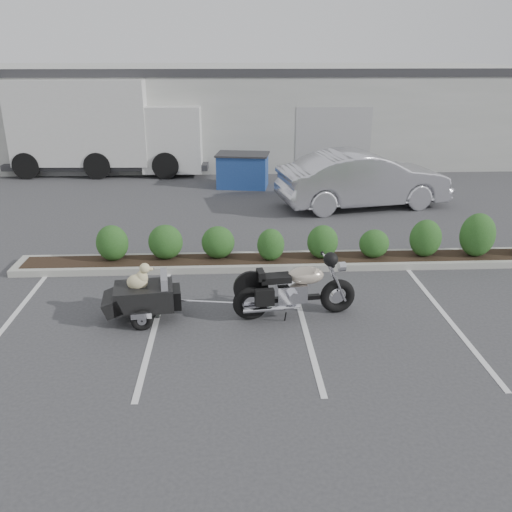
{
  "coord_description": "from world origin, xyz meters",
  "views": [
    {
      "loc": [
        -0.09,
        -9.45,
        4.67
      ],
      "look_at": [
        0.4,
        0.82,
        0.75
      ],
      "focal_mm": 38.0,
      "sensor_mm": 36.0,
      "label": 1
    }
  ],
  "objects_px": {
    "sedan": "(364,179)",
    "pet_trailer": "(143,296)",
    "motorcycle": "(295,290)",
    "dumpster": "(243,170)",
    "delivery_truck": "(108,128)"
  },
  "relations": [
    {
      "from": "motorcycle",
      "to": "delivery_truck",
      "type": "bearing_deg",
      "value": 107.28
    },
    {
      "from": "sedan",
      "to": "dumpster",
      "type": "xyz_separation_m",
      "value": [
        -3.72,
        2.83,
        -0.26
      ]
    },
    {
      "from": "pet_trailer",
      "to": "delivery_truck",
      "type": "distance_m",
      "value": 13.54
    },
    {
      "from": "sedan",
      "to": "pet_trailer",
      "type": "bearing_deg",
      "value": 131.07
    },
    {
      "from": "dumpster",
      "to": "delivery_truck",
      "type": "bearing_deg",
      "value": 161.03
    },
    {
      "from": "motorcycle",
      "to": "dumpster",
      "type": "relative_size",
      "value": 1.15
    },
    {
      "from": "sedan",
      "to": "dumpster",
      "type": "relative_size",
      "value": 2.63
    },
    {
      "from": "motorcycle",
      "to": "sedan",
      "type": "height_order",
      "value": "sedan"
    },
    {
      "from": "motorcycle",
      "to": "delivery_truck",
      "type": "height_order",
      "value": "delivery_truck"
    },
    {
      "from": "motorcycle",
      "to": "pet_trailer",
      "type": "height_order",
      "value": "motorcycle"
    },
    {
      "from": "sedan",
      "to": "delivery_truck",
      "type": "distance_m",
      "value": 10.68
    },
    {
      "from": "pet_trailer",
      "to": "dumpster",
      "type": "relative_size",
      "value": 0.93
    },
    {
      "from": "delivery_truck",
      "to": "sedan",
      "type": "bearing_deg",
      "value": -29.71
    },
    {
      "from": "motorcycle",
      "to": "pet_trailer",
      "type": "xyz_separation_m",
      "value": [
        -2.79,
        0.02,
        -0.07
      ]
    },
    {
      "from": "dumpster",
      "to": "pet_trailer",
      "type": "bearing_deg",
      "value": -92.29
    }
  ]
}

